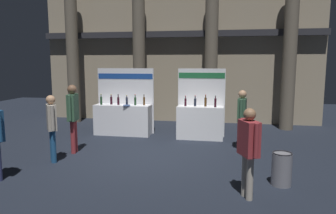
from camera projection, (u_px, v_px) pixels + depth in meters
ground_plane at (148, 157)px, 8.11m from camera, size 24.00×24.00×0.00m
hall_colonnade at (177, 44)px, 12.52m from camera, size 11.22×1.32×6.41m
exhibitor_booth_0 at (123, 117)px, 10.62m from camera, size 1.97×0.73×2.22m
exhibitor_booth_1 at (200, 120)px, 10.06m from camera, size 1.53×0.66×2.23m
trash_bin at (282, 169)px, 6.22m from camera, size 0.39×0.39×0.67m
visitor_0 at (73, 112)px, 8.38m from camera, size 0.26×0.58×1.84m
visitor_2 at (242, 114)px, 8.72m from camera, size 0.27×0.58×1.67m
visitor_3 at (52, 123)px, 7.61m from camera, size 0.38×0.45×1.64m
visitor_4 at (249, 145)px, 5.54m from camera, size 0.39×0.56×1.63m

